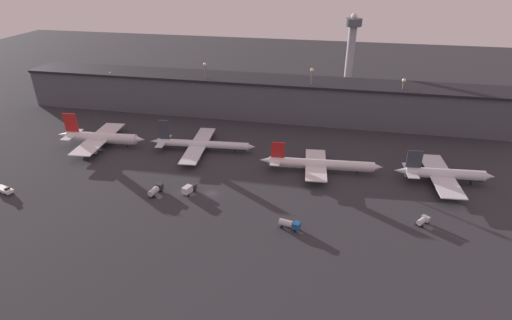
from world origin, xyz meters
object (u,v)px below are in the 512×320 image
at_px(airplane_1, 201,144).
at_px(service_vehicle_3, 5,190).
at_px(airplane_2, 320,164).
at_px(service_vehicle_4, 189,189).
at_px(service_vehicle_0, 156,190).
at_px(service_vehicle_2, 290,224).
at_px(service_vehicle_1, 423,221).
at_px(airplane_0, 101,138).
at_px(airplane_3, 443,174).
at_px(control_tower, 350,53).

height_order(airplane_1, service_vehicle_3, airplane_1).
xyz_separation_m(airplane_2, service_vehicle_4, (-45.45, -25.73, -1.51)).
distance_m(service_vehicle_0, service_vehicle_2, 51.12).
height_order(service_vehicle_3, service_vehicle_4, service_vehicle_4).
distance_m(service_vehicle_1, service_vehicle_2, 42.92).
height_order(airplane_0, airplane_1, airplane_0).
relative_size(airplane_1, service_vehicle_0, 6.75).
bearing_deg(airplane_0, service_vehicle_2, -30.38).
xyz_separation_m(airplane_1, airplane_3, (98.32, -8.34, 0.58)).
xyz_separation_m(service_vehicle_3, service_vehicle_4, (65.84, 13.01, 0.54)).
distance_m(airplane_3, service_vehicle_1, 31.59).
height_order(service_vehicle_0, service_vehicle_1, service_vehicle_0).
bearing_deg(service_vehicle_4, airplane_3, -54.44).
height_order(airplane_2, control_tower, control_tower).
distance_m(service_vehicle_3, service_vehicle_4, 67.12).
relative_size(airplane_0, service_vehicle_1, 8.11).
relative_size(service_vehicle_4, control_tower, 0.13).
xyz_separation_m(airplane_0, service_vehicle_0, (40.95, -33.49, -2.17)).
bearing_deg(airplane_3, control_tower, 107.99).
bearing_deg(service_vehicle_0, service_vehicle_3, 111.12).
bearing_deg(airplane_0, service_vehicle_3, -111.48).
xyz_separation_m(airplane_3, service_vehicle_2, (-53.16, -39.94, -1.90)).
distance_m(airplane_2, service_vehicle_2, 40.04).
bearing_deg(airplane_2, service_vehicle_4, -154.95).
xyz_separation_m(service_vehicle_0, service_vehicle_2, (49.99, -10.69, -0.05)).
relative_size(service_vehicle_3, service_vehicle_4, 1.30).
relative_size(airplane_3, service_vehicle_2, 5.22).
xyz_separation_m(service_vehicle_0, service_vehicle_1, (91.58, -0.07, -0.29)).
bearing_deg(airplane_3, airplane_2, 176.22).
bearing_deg(service_vehicle_4, service_vehicle_0, 123.92).
height_order(airplane_3, service_vehicle_1, airplane_3).
distance_m(airplane_0, airplane_1, 45.97).
bearing_deg(service_vehicle_2, service_vehicle_1, 26.40).
xyz_separation_m(airplane_1, service_vehicle_0, (-4.83, -37.59, -1.26)).
xyz_separation_m(airplane_1, service_vehicle_4, (6.74, -34.63, -1.24)).
distance_m(airplane_0, control_tower, 138.64).
distance_m(service_vehicle_1, control_tower, 122.87).
bearing_deg(control_tower, airplane_1, -127.90).
xyz_separation_m(airplane_1, airplane_2, (52.19, -8.90, 0.27)).
height_order(airplane_3, service_vehicle_2, airplane_3).
bearing_deg(service_vehicle_4, service_vehicle_2, -90.02).
relative_size(airplane_0, service_vehicle_3, 5.06).
height_order(airplane_3, control_tower, control_tower).
relative_size(airplane_3, service_vehicle_4, 5.89).
bearing_deg(service_vehicle_1, control_tower, 51.07).
bearing_deg(service_vehicle_0, service_vehicle_1, -79.41).
distance_m(airplane_2, service_vehicle_0, 63.85).
bearing_deg(airplane_1, airplane_0, -179.35).
bearing_deg(service_vehicle_3, airplane_0, 90.17).
height_order(airplane_1, airplane_2, airplane_1).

